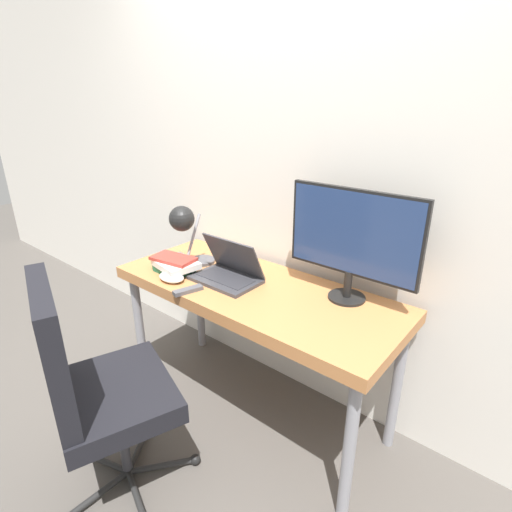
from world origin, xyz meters
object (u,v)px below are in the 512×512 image
at_px(laptop, 228,272).
at_px(book_stack, 175,265).
at_px(desk_lamp, 185,225).
at_px(office_chair, 92,382).
at_px(monitor, 353,238).
at_px(game_controller, 172,277).

xyz_separation_m(laptop, book_stack, (-0.28, -0.11, -0.00)).
relative_size(desk_lamp, office_chair, 0.34).
xyz_separation_m(laptop, monitor, (0.56, 0.20, 0.25)).
xyz_separation_m(monitor, book_stack, (-0.84, -0.32, -0.25)).
relative_size(monitor, book_stack, 2.27).
height_order(laptop, desk_lamp, desk_lamp).
height_order(desk_lamp, office_chair, desk_lamp).
xyz_separation_m(monitor, game_controller, (-0.78, -0.40, -0.28)).
bearing_deg(game_controller, laptop, 41.58).
distance_m(monitor, game_controller, 0.91).
height_order(laptop, office_chair, office_chair).
bearing_deg(monitor, book_stack, -159.49).
relative_size(office_chair, game_controller, 6.88).
relative_size(monitor, game_controller, 4.16).
xyz_separation_m(desk_lamp, office_chair, (0.23, -0.73, -0.43)).
xyz_separation_m(office_chair, book_stack, (-0.24, 0.65, 0.23)).
bearing_deg(book_stack, game_controller, -49.94).
distance_m(book_stack, game_controller, 0.11).
distance_m(monitor, desk_lamp, 0.87).
height_order(monitor, desk_lamp, monitor).
bearing_deg(game_controller, book_stack, 130.06).
bearing_deg(desk_lamp, game_controller, -69.25).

